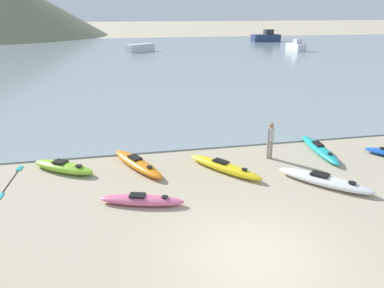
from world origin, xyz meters
name	(u,v)px	position (x,y,z in m)	size (l,w,h in m)	color
ground_plane	(253,255)	(0.00, 0.00, 0.00)	(400.00, 400.00, 0.00)	tan
bay_water	(135,57)	(0.00, 42.64, 0.03)	(160.00, 70.00, 0.06)	gray
kayak_on_sand_0	(63,167)	(-5.23, 6.44, 0.18)	(2.66, 2.22, 0.40)	#8CCC2D
kayak_on_sand_2	(224,167)	(0.78, 5.16, 0.17)	(2.46, 3.12, 0.39)	yellow
kayak_on_sand_4	(137,163)	(-2.44, 6.21, 0.17)	(2.05, 3.40, 0.39)	orange
kayak_on_sand_5	(142,200)	(-2.52, 3.22, 0.15)	(2.77, 1.39, 0.34)	#E5668C
kayak_on_sand_6	(319,149)	(5.38, 6.19, 0.16)	(0.95, 3.58, 0.37)	teal
kayak_on_sand_7	(324,180)	(3.88, 3.28, 0.17)	(2.81, 3.05, 0.38)	white
person_near_waterline	(270,138)	(3.00, 6.05, 0.88)	(0.31, 0.23, 1.54)	gray
moored_boat_0	(266,37)	(26.39, 62.39, 0.84)	(5.54, 2.44, 2.23)	navy
moored_boat_1	(140,48)	(1.18, 48.80, 0.60)	(4.48, 3.87, 1.09)	white
moored_boat_2	(296,47)	(23.98, 45.27, 0.66)	(1.57, 3.65, 1.73)	white
loose_paddle	(10,181)	(-7.01, 5.89, 0.01)	(0.36, 2.79, 0.03)	black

